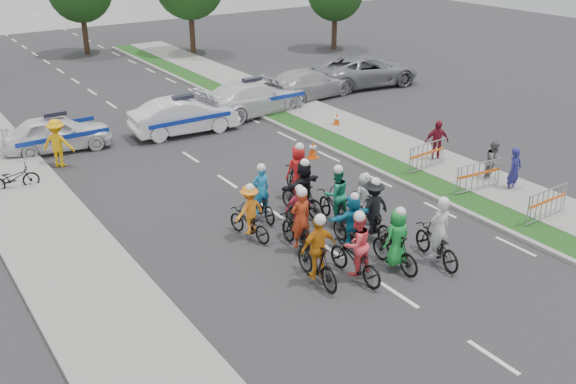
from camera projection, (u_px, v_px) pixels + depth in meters
ground at (399, 295)px, 16.34m from camera, size 90.00×90.00×0.00m
curb_right at (408, 185)px, 22.72m from camera, size 0.20×60.00×0.12m
grass_strip at (422, 181)px, 23.08m from camera, size 1.20×60.00×0.11m
sidewalk_right at (457, 170)px, 23.99m from camera, size 2.40×60.00×0.13m
sidewalk_left at (84, 282)px, 16.79m from camera, size 3.00×60.00×0.13m
rider_0 at (437, 241)px, 17.63m from camera, size 1.04×2.06×2.01m
rider_1 at (396, 245)px, 17.27m from camera, size 0.79×1.79×1.88m
rider_2 at (356, 254)px, 16.80m from camera, size 0.86×1.99×2.01m
rider_3 at (317, 257)px, 16.59m from camera, size 1.05×1.96×2.03m
rider_4 at (372, 214)px, 18.92m from camera, size 1.11×1.94×1.97m
rider_5 at (352, 224)px, 18.36m from camera, size 1.41×1.69×1.77m
rider_6 at (300, 230)px, 18.21m from camera, size 0.82×2.02×2.02m
rider_7 at (363, 202)px, 20.00m from camera, size 0.76×1.62×1.66m
rider_8 at (336, 202)px, 19.75m from camera, size 0.95×2.04×2.01m
rider_9 at (298, 215)px, 19.12m from camera, size 0.88×1.63×1.67m
rider_10 at (249, 217)px, 18.93m from camera, size 1.07×1.83×1.78m
rider_11 at (303, 192)px, 20.28m from camera, size 1.63×1.94×1.97m
rider_12 at (260, 200)px, 20.22m from camera, size 0.78×1.88×1.87m
rider_13 at (298, 177)px, 21.56m from camera, size 0.93×1.98×2.01m
police_car_0 at (57, 133)px, 25.96m from camera, size 4.48×2.39×1.45m
police_car_1 at (184, 116)px, 27.93m from camera, size 4.79×2.02×1.54m
police_car_2 at (252, 98)px, 30.54m from camera, size 5.78×2.95×1.61m
civilian_sedan at (309, 84)px, 33.19m from camera, size 5.44×2.78×1.51m
civilian_suv at (366, 71)px, 35.55m from camera, size 6.29×3.61×1.65m
spectator_0 at (514, 170)px, 22.05m from camera, size 0.62×0.45×1.59m
spectator_1 at (494, 161)px, 22.86m from camera, size 0.83×0.69×1.55m
spectator_2 at (437, 142)px, 24.62m from camera, size 1.07×0.73×1.68m
marshal_hiviz at (58, 143)px, 24.20m from camera, size 1.36×1.31×1.86m
barrier_0 at (547, 205)px, 19.97m from camera, size 2.01×0.54×1.12m
barrier_1 at (478, 178)px, 22.04m from camera, size 2.04×0.71×1.12m
barrier_2 at (427, 157)px, 23.89m from camera, size 2.03×0.65×1.12m
cone_0 at (313, 150)px, 25.26m from camera, size 0.40×0.40×0.70m
cone_1 at (337, 120)px, 28.81m from camera, size 0.40×0.40×0.70m
parked_bike at (13, 178)px, 22.28m from camera, size 1.76×0.77×0.90m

